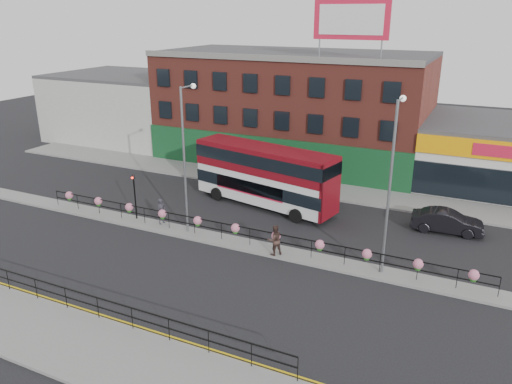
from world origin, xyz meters
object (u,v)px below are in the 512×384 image
at_px(car, 447,222).
at_px(pedestrian_a, 162,211).
at_px(pedestrian_b, 275,240).
at_px(lamp_column_west, 186,148).
at_px(double_decker_bus, 265,170).
at_px(lamp_column_east, 392,173).

distance_m(car, pedestrian_a, 19.05).
xyz_separation_m(pedestrian_b, lamp_column_west, (-6.48, 0.87, 4.66)).
bearing_deg(pedestrian_a, double_decker_bus, -26.51).
height_order(double_decker_bus, lamp_column_west, lamp_column_west).
bearing_deg(pedestrian_b, car, 177.67).
height_order(car, lamp_column_east, lamp_column_east).
bearing_deg(double_decker_bus, lamp_column_west, -111.45).
distance_m(pedestrian_b, lamp_column_west, 8.03).
bearing_deg(lamp_column_east, pedestrian_b, -172.06).
distance_m(pedestrian_b, lamp_column_east, 7.86).
bearing_deg(pedestrian_a, lamp_column_east, -79.76).
bearing_deg(car, lamp_column_west, 110.89).
xyz_separation_m(double_decker_bus, lamp_column_east, (10.17, -6.47, 3.02)).
relative_size(pedestrian_a, pedestrian_b, 0.95).
distance_m(car, lamp_column_east, 9.25).
bearing_deg(lamp_column_east, double_decker_bus, 147.55).
xyz_separation_m(double_decker_bus, car, (12.83, 0.80, -2.04)).
distance_m(double_decker_bus, pedestrian_b, 8.50).
height_order(pedestrian_b, lamp_column_west, lamp_column_west).
xyz_separation_m(car, pedestrian_b, (-8.88, -8.13, 0.34)).
distance_m(double_decker_bus, car, 13.01).
height_order(double_decker_bus, car, double_decker_bus).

